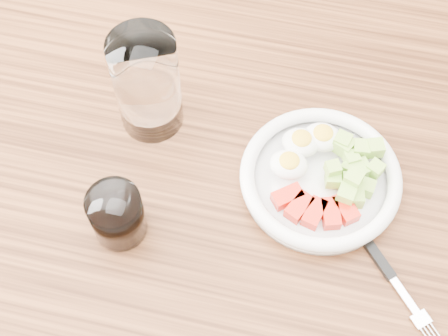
% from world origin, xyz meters
% --- Properties ---
extents(ground, '(4.00, 4.00, 0.00)m').
position_xyz_m(ground, '(0.00, 0.00, 0.00)').
color(ground, brown).
rests_on(ground, ground).
extents(dining_table, '(1.50, 0.90, 0.77)m').
position_xyz_m(dining_table, '(0.00, 0.00, 0.67)').
color(dining_table, brown).
rests_on(dining_table, ground).
extents(bowl, '(0.20, 0.20, 0.05)m').
position_xyz_m(bowl, '(0.11, 0.03, 0.79)').
color(bowl, white).
rests_on(bowl, dining_table).
extents(fork, '(0.13, 0.15, 0.01)m').
position_xyz_m(fork, '(0.20, -0.06, 0.77)').
color(fork, black).
rests_on(fork, dining_table).
extents(water_glass, '(0.08, 0.08, 0.15)m').
position_xyz_m(water_glass, '(-0.13, 0.08, 0.85)').
color(water_glass, white).
rests_on(water_glass, dining_table).
extents(coffee_glass, '(0.07, 0.07, 0.07)m').
position_xyz_m(coffee_glass, '(-0.12, -0.08, 0.81)').
color(coffee_glass, white).
rests_on(coffee_glass, dining_table).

